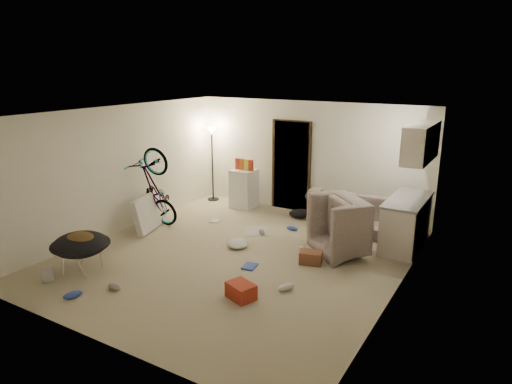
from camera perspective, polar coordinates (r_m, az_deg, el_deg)
The scene contains 38 objects.
floor at distance 8.11m, azimuth -2.53°, elevation -8.09°, with size 5.50×6.00×0.02m, color #B2A889.
ceiling at distance 7.47m, azimuth -2.76°, elevation 9.92°, with size 5.50×6.00×0.02m, color white.
wall_back at distance 10.28m, azimuth 6.61°, elevation 4.28°, with size 5.50×0.02×2.50m, color white.
wall_front at distance 5.56m, azimuth -19.99°, elevation -6.43°, with size 5.50×0.02×2.50m, color white.
wall_left at distance 9.45m, azimuth -16.79°, elevation 2.73°, with size 0.02×6.00×2.50m, color white.
wall_right at distance 6.65m, azimuth 17.70°, elevation -2.63°, with size 0.02×6.00×2.50m, color white.
doorway at distance 10.45m, azimuth 4.48°, elevation 3.24°, with size 0.85×0.10×2.04m, color black.
door_trim at distance 10.43m, azimuth 4.41°, elevation 3.21°, with size 0.97×0.04×2.10m, color #312111.
floor_lamp at distance 11.15m, azimuth -5.52°, elevation 5.50°, with size 0.28×0.28×1.81m.
kitchen_counter at distance 8.83m, azimuth 18.23°, elevation -3.76°, with size 0.60×1.50×0.88m, color #EFE3D0.
counter_top at distance 8.69m, azimuth 18.48°, elevation -0.89°, with size 0.64×1.54×0.04m, color gray.
kitchen_uppers at distance 8.45m, azimuth 19.95°, elevation 5.83°, with size 0.38×1.40×0.65m, color #EFE3D0.
sofa at distance 9.52m, azimuth 12.92°, elevation -2.88°, with size 2.02×0.79×0.59m, color #363E36.
armchair at distance 8.39m, azimuth 12.57°, elevation -4.80°, with size 1.16×1.01×0.75m, color #363E36.
bicycle at distance 9.67m, azimuth -12.41°, elevation -1.59°, with size 0.60×1.72×0.90m, color black.
book_asset at distance 7.88m, azimuth -25.20°, elevation -10.26°, with size 0.18×0.25×0.02m, color #A52C18.
mini_fridge at distance 10.72m, azimuth -1.50°, elevation 0.46°, with size 0.53×0.53×0.90m, color white.
snack_box_0 at distance 10.68m, azimuth -2.30°, elevation 3.43°, with size 0.10×0.07×0.30m, color #A52C18.
snack_box_1 at distance 10.61m, azimuth -1.75°, elevation 3.36°, with size 0.10×0.07×0.30m, color #B44816.
snack_box_2 at distance 10.55m, azimuth -1.20°, elevation 3.29°, with size 0.10×0.07×0.30m, color gold.
snack_box_3 at distance 10.49m, azimuth -0.64°, elevation 3.22°, with size 0.10×0.07×0.30m, color #A52C18.
saucer_chair at distance 7.89m, azimuth -21.03°, elevation -6.71°, with size 0.93×0.93×0.66m.
hoodie at distance 7.77m, azimuth -21.12°, elevation -5.51°, with size 0.48×0.40×0.22m, color #543C1C.
sofa_drape at distance 9.76m, azimuth 7.71°, elevation -0.65°, with size 0.56×0.46×0.28m, color black.
tv_box at distance 9.56m, azimuth -13.23°, elevation -2.48°, with size 0.13×1.06×0.70m, color silver.
drink_case_a at distance 7.84m, azimuth 6.88°, elevation -8.12°, with size 0.37×0.27×0.21m, color brown.
drink_case_b at distance 6.70m, azimuth -1.89°, elevation -12.25°, with size 0.40×0.30×0.23m, color #A52C18.
juicer at distance 8.15m, azimuth 5.95°, elevation -7.28°, with size 0.15×0.15×0.22m.
newspaper at distance 9.28m, azimuth 0.05°, elevation -4.87°, with size 0.46×0.60×0.01m, color #B4AEA6.
book_blue at distance 7.68m, azimuth -0.78°, elevation -9.28°, with size 0.21×0.28×0.03m, color #3048B0.
book_white at distance 9.86m, azimuth -5.11°, elevation -3.63°, with size 0.18×0.24×0.02m, color silver.
shoe_0 at distance 9.32m, azimuth 4.57°, elevation -4.55°, with size 0.25×0.10×0.09m, color #3048B0.
shoe_1 at distance 9.08m, azimuth 0.74°, elevation -5.04°, with size 0.24×0.10×0.09m, color slate.
shoe_2 at distance 7.23m, azimuth -21.94°, elevation -11.83°, with size 0.28×0.11×0.10m, color #3048B0.
shoe_3 at distance 7.27m, azimuth -17.30°, elevation -11.26°, with size 0.26×0.10×0.10m, color slate.
shoe_4 at distance 6.96m, azimuth 3.77°, elevation -11.75°, with size 0.29×0.12×0.11m, color white.
clothes_lump_b at distance 10.15m, azimuth 5.53°, elevation -2.68°, with size 0.50×0.43×0.15m, color black.
clothes_lump_c at distance 8.48m, azimuth -2.33°, elevation -6.42°, with size 0.45×0.39×0.14m, color silver.
Camera 1 is at (4.09, -6.21, 3.24)m, focal length 32.00 mm.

